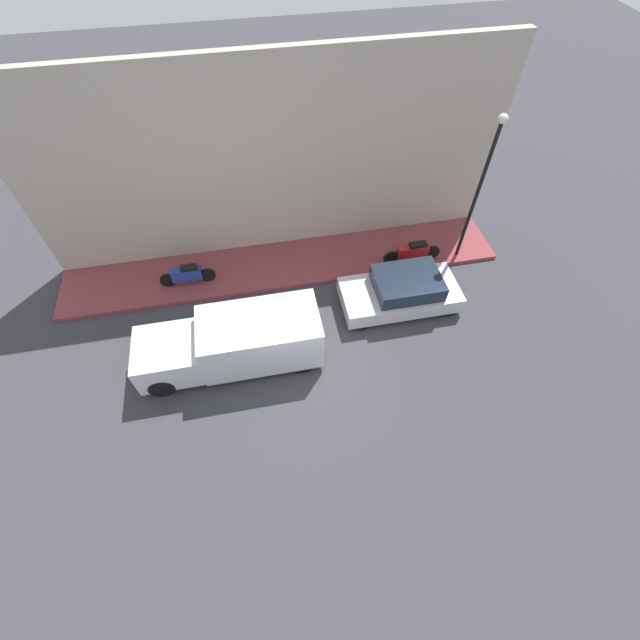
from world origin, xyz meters
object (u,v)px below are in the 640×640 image
Objects in this scene: motorcycle_red at (413,252)px; streetlamp at (482,180)px; parked_car at (402,291)px; motorcycle_blue at (187,274)px; delivery_van at (233,343)px.

streetlamp is at bearing -88.80° from motorcycle_red.
streetlamp is (1.78, -2.78, 2.71)m from parked_car.
motorcycle_red is at bearing -93.16° from motorcycle_blue.
parked_car is 0.72× the size of delivery_van.
streetlamp reaches higher than motorcycle_red.
delivery_van is 7.23m from motorcycle_red.
streetlamp reaches higher than motorcycle_blue.
delivery_van is (-1.23, 5.61, 0.31)m from parked_car.
motorcycle_blue is (2.18, 7.00, -0.04)m from parked_car.
streetlamp is at bearing -92.36° from motorcycle_blue.
motorcycle_red is 0.40× the size of streetlamp.
motorcycle_red is at bearing -65.69° from delivery_van.
streetlamp is (0.04, -1.80, 2.71)m from motorcycle_red.
delivery_van is at bearing 109.75° from streetlamp.
parked_car is at bearing -107.33° from motorcycle_blue.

